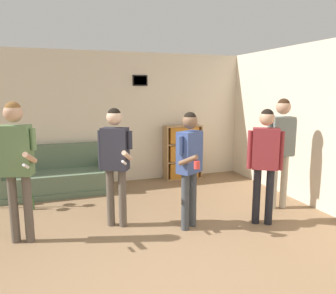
% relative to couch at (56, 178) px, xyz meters
% --- Properties ---
extents(ground_plane, '(20.00, 20.00, 0.00)m').
position_rel_couch_xyz_m(ground_plane, '(1.01, -3.62, -0.29)').
color(ground_plane, '#846647').
extents(wall_back, '(8.47, 0.08, 2.70)m').
position_rel_couch_xyz_m(wall_back, '(1.01, 0.42, 1.06)').
color(wall_back, beige).
rests_on(wall_back, ground_plane).
extents(wall_right, '(0.06, 6.40, 2.70)m').
position_rel_couch_xyz_m(wall_right, '(4.08, -1.62, 1.06)').
color(wall_right, beige).
rests_on(wall_right, ground_plane).
extents(couch, '(1.96, 0.80, 0.89)m').
position_rel_couch_xyz_m(couch, '(0.00, 0.00, 0.00)').
color(couch, '#5B7056').
rests_on(couch, ground_plane).
extents(bookshelf, '(0.81, 0.30, 1.17)m').
position_rel_couch_xyz_m(bookshelf, '(2.66, 0.20, 0.29)').
color(bookshelf, '#A87F51').
rests_on(bookshelf, ground_plane).
extents(person_player_foreground_left, '(0.48, 0.56, 1.80)m').
position_rel_couch_xyz_m(person_player_foreground_left, '(-0.43, -2.00, 0.83)').
color(person_player_foreground_left, brown).
rests_on(person_player_foreground_left, ground_plane).
extents(person_player_foreground_center, '(0.44, 0.59, 1.70)m').
position_rel_couch_xyz_m(person_player_foreground_center, '(0.81, -1.90, 0.75)').
color(person_player_foreground_center, brown).
rests_on(person_player_foreground_center, ground_plane).
extents(person_watcher_holding_cup, '(0.44, 0.56, 1.65)m').
position_rel_couch_xyz_m(person_watcher_holding_cup, '(1.77, -2.30, 0.72)').
color(person_watcher_holding_cup, '#3D4247').
rests_on(person_watcher_holding_cup, ground_plane).
extents(person_spectator_near_bookshelf, '(0.44, 0.36, 1.68)m').
position_rel_couch_xyz_m(person_spectator_near_bookshelf, '(2.84, -2.52, 0.74)').
color(person_spectator_near_bookshelf, black).
rests_on(person_spectator_near_bookshelf, ground_plane).
extents(person_spectator_far_right, '(0.50, 0.25, 1.81)m').
position_rel_couch_xyz_m(person_spectator_far_right, '(3.46, -2.06, 0.83)').
color(person_spectator_far_right, '#B7AD99').
rests_on(person_spectator_far_right, ground_plane).
extents(bottle_on_floor, '(0.06, 0.06, 0.27)m').
position_rel_couch_xyz_m(bottle_on_floor, '(-0.38, -0.79, -0.19)').
color(bottle_on_floor, '#3D6638').
rests_on(bottle_on_floor, ground_plane).
extents(drinking_cup, '(0.08, 0.08, 0.10)m').
position_rel_couch_xyz_m(drinking_cup, '(2.78, 0.20, 0.93)').
color(drinking_cup, red).
rests_on(drinking_cup, bookshelf).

